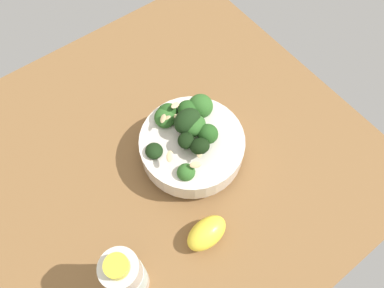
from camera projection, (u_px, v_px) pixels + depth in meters
The scene contains 4 objects.
ground_plane at pixel (169, 155), 66.71cm from camera, with size 66.59×66.59×3.60cm, color brown.
bowl_of_broccoli at pixel (191, 141), 61.39cm from camera, with size 17.71×17.47×10.35cm.
lemon_wedge at pixel (207, 233), 56.13cm from camera, with size 6.91×4.24×4.02cm, color yellow.
bottle_tall at pixel (126, 276), 49.21cm from camera, with size 5.17×5.17×13.92cm.
Camera 1 is at (-26.46, 14.56, 57.87)cm, focal length 34.39 mm.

